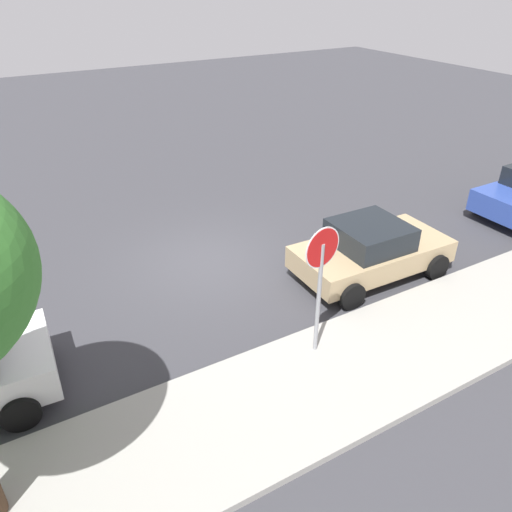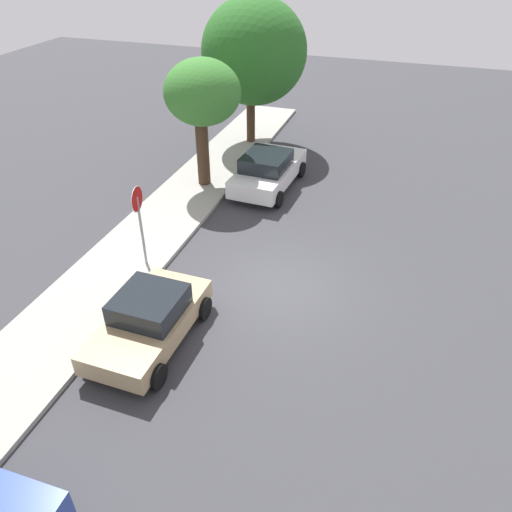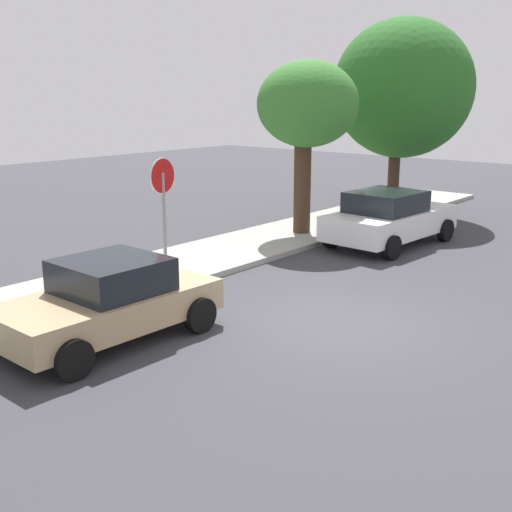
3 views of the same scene
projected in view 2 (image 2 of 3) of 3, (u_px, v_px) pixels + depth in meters
The scene contains 7 objects.
ground_plane at pixel (280, 288), 14.98m from camera, with size 60.00×60.00×0.00m, color #38383D.
sidewalk_curb at pixel (130, 256), 16.28m from camera, with size 32.00×2.74×0.14m, color #9E9B93.
stop_sign at pixel (139, 213), 14.80m from camera, with size 0.79×0.11×2.81m.
parked_car_tan at pixel (149, 319), 12.75m from camera, with size 3.87×2.11×1.42m.
parked_car_white at pixel (268, 170), 20.11m from camera, with size 4.38×2.31×1.54m.
street_tree_mid_block at pixel (202, 94), 18.51m from camera, with size 2.89×2.89×5.08m.
street_tree_far at pixel (254, 52), 22.06m from camera, with size 4.69×4.69×6.61m.
Camera 2 is at (-11.46, -3.06, 9.22)m, focal length 35.00 mm.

